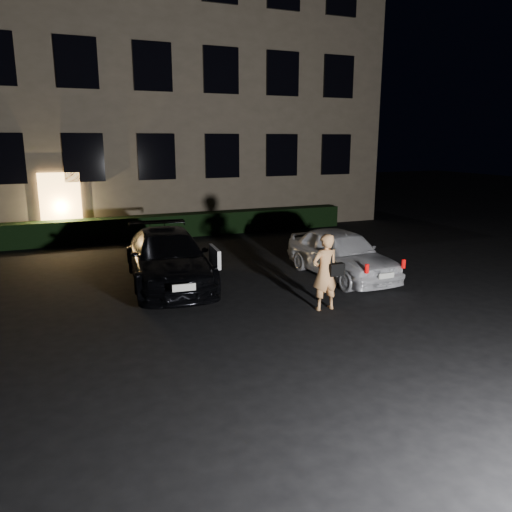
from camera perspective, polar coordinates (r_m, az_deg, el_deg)
name	(u,v)px	position (r m, az deg, el deg)	size (l,w,h in m)	color
ground	(280,334)	(9.67, 2.79, -8.87)	(80.00, 80.00, 0.00)	black
building	(134,84)	(23.52, -13.72, 18.58)	(20.00, 8.11, 12.00)	brown
hedge	(162,226)	(19.26, -10.69, 3.35)	(15.00, 0.70, 0.85)	black
sedan	(168,258)	(12.91, -10.02, -0.23)	(2.31, 4.88, 1.36)	black
hatch	(341,253)	(13.59, 9.74, 0.31)	(1.69, 3.88, 1.30)	silver
man	(325,272)	(10.85, 7.93, -1.81)	(0.70, 0.42, 1.69)	tan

